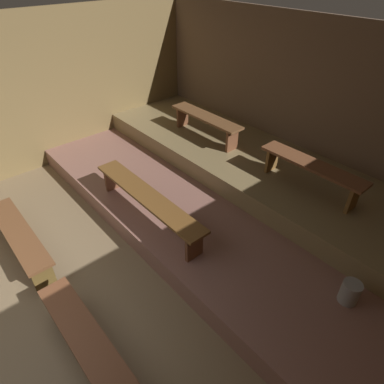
{
  "coord_description": "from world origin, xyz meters",
  "views": [
    {
      "loc": [
        2.99,
        0.28,
        3.46
      ],
      "look_at": [
        -0.05,
        2.93,
        0.51
      ],
      "focal_mm": 30.9,
      "sensor_mm": 36.0,
      "label": 1
    }
  ],
  "objects_px": {
    "pail_lower": "(350,292)",
    "bench_floor_right": "(88,344)",
    "bench_lower_center": "(147,199)",
    "bench_floor_left": "(19,236)",
    "bench_middle_right": "(311,169)",
    "bench_middle_left": "(206,120)"
  },
  "relations": [
    {
      "from": "bench_floor_left",
      "to": "bench_middle_right",
      "type": "distance_m",
      "value": 4.14
    },
    {
      "from": "bench_floor_right",
      "to": "bench_floor_left",
      "type": "bearing_deg",
      "value": 180.0
    },
    {
      "from": "bench_middle_left",
      "to": "pail_lower",
      "type": "xyz_separation_m",
      "value": [
        3.51,
        -1.1,
        -0.51
      ]
    },
    {
      "from": "bench_floor_left",
      "to": "bench_middle_right",
      "type": "bearing_deg",
      "value": 59.1
    },
    {
      "from": "bench_lower_center",
      "to": "bench_middle_right",
      "type": "bearing_deg",
      "value": 56.8
    },
    {
      "from": "bench_floor_right",
      "to": "bench_middle_right",
      "type": "xyz_separation_m",
      "value": [
        0.09,
        3.51,
        0.62
      ]
    },
    {
      "from": "bench_floor_right",
      "to": "pail_lower",
      "type": "relative_size",
      "value": 6.24
    },
    {
      "from": "bench_middle_left",
      "to": "bench_lower_center",
      "type": "bearing_deg",
      "value": -64.91
    },
    {
      "from": "bench_lower_center",
      "to": "bench_middle_right",
      "type": "distance_m",
      "value": 2.36
    },
    {
      "from": "bench_floor_right",
      "to": "bench_lower_center",
      "type": "relative_size",
      "value": 0.78
    },
    {
      "from": "pail_lower",
      "to": "bench_floor_right",
      "type": "bearing_deg",
      "value": -120.29
    },
    {
      "from": "bench_floor_left",
      "to": "bench_lower_center",
      "type": "height_order",
      "value": "bench_lower_center"
    },
    {
      "from": "bench_lower_center",
      "to": "pail_lower",
      "type": "bearing_deg",
      "value": 18.22
    },
    {
      "from": "bench_floor_right",
      "to": "pail_lower",
      "type": "distance_m",
      "value": 2.79
    },
    {
      "from": "bench_floor_right",
      "to": "bench_middle_left",
      "type": "distance_m",
      "value": 4.14
    },
    {
      "from": "bench_lower_center",
      "to": "bench_middle_left",
      "type": "relative_size",
      "value": 1.41
    },
    {
      "from": "bench_floor_right",
      "to": "bench_middle_right",
      "type": "distance_m",
      "value": 3.57
    },
    {
      "from": "bench_middle_left",
      "to": "pail_lower",
      "type": "relative_size",
      "value": 5.69
    },
    {
      "from": "bench_middle_right",
      "to": "bench_floor_left",
      "type": "bearing_deg",
      "value": -120.9
    },
    {
      "from": "bench_floor_right",
      "to": "bench_middle_right",
      "type": "relative_size",
      "value": 1.1
    },
    {
      "from": "bench_lower_center",
      "to": "bench_middle_left",
      "type": "distance_m",
      "value": 2.18
    },
    {
      "from": "bench_floor_left",
      "to": "pail_lower",
      "type": "bearing_deg",
      "value": 35.2
    }
  ]
}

